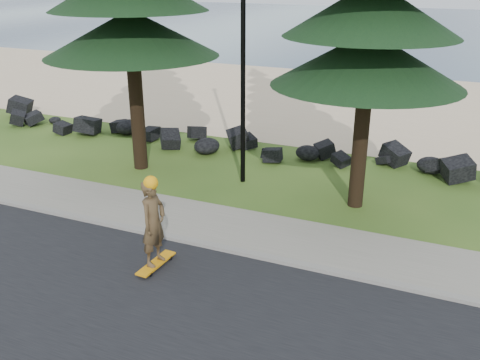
% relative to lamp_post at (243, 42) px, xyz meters
% --- Properties ---
extents(ground, '(160.00, 160.00, 0.00)m').
position_rel_lamp_post_xyz_m(ground, '(0.00, -3.20, -4.13)').
color(ground, '#33551A').
rests_on(ground, ground).
extents(road, '(160.00, 7.00, 0.02)m').
position_rel_lamp_post_xyz_m(road, '(0.00, -7.70, -4.12)').
color(road, black).
rests_on(road, ground).
extents(kerb, '(160.00, 0.20, 0.10)m').
position_rel_lamp_post_xyz_m(kerb, '(0.00, -4.10, -4.08)').
color(kerb, gray).
rests_on(kerb, ground).
extents(sidewalk, '(160.00, 2.00, 0.08)m').
position_rel_lamp_post_xyz_m(sidewalk, '(0.00, -3.00, -4.09)').
color(sidewalk, gray).
rests_on(sidewalk, ground).
extents(beach_sand, '(160.00, 15.00, 0.01)m').
position_rel_lamp_post_xyz_m(beach_sand, '(0.00, 11.30, -4.13)').
color(beach_sand, beige).
rests_on(beach_sand, ground).
extents(ocean, '(160.00, 58.00, 0.01)m').
position_rel_lamp_post_xyz_m(ocean, '(0.00, 47.80, -4.13)').
color(ocean, '#344963').
rests_on(ocean, ground).
extents(seawall_boulders, '(60.00, 2.40, 1.10)m').
position_rel_lamp_post_xyz_m(seawall_boulders, '(0.00, 2.40, -4.13)').
color(seawall_boulders, black).
rests_on(seawall_boulders, ground).
extents(lamp_post, '(0.25, 0.14, 8.14)m').
position_rel_lamp_post_xyz_m(lamp_post, '(0.00, 0.00, 0.00)').
color(lamp_post, black).
rests_on(lamp_post, ground).
extents(skateboarder, '(0.49, 1.15, 2.12)m').
position_rel_lamp_post_xyz_m(skateboarder, '(0.23, -5.35, -3.07)').
color(skateboarder, orange).
rests_on(skateboarder, ground).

